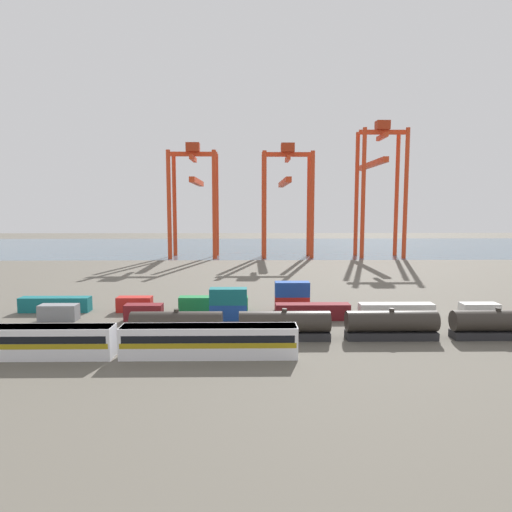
{
  "coord_description": "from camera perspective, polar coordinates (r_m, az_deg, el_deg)",
  "views": [
    {
      "loc": [
        1.89,
        -72.9,
        18.12
      ],
      "look_at": [
        3.61,
        37.35,
        6.17
      ],
      "focal_mm": 31.1,
      "sensor_mm": 36.0,
      "label": 1
    }
  ],
  "objects": [
    {
      "name": "shipping_container_8",
      "position": [
        85.79,
        -24.4,
        -5.68
      ],
      "size": [
        12.1,
        2.44,
        2.6
      ],
      "primitive_type": "cube",
      "color": "#146066",
      "rests_on": "ground_plane"
    },
    {
      "name": "shipping_container_3",
      "position": [
        72.29,
        -3.58,
        -5.17
      ],
      "size": [
        6.04,
        2.44,
        2.6
      ],
      "primitive_type": "cube",
      "color": "#146066",
      "rests_on": "shipping_container_2"
    },
    {
      "name": "harbour_water",
      "position": [
        209.45,
        -1.4,
        1.22
      ],
      "size": [
        400.0,
        110.0,
        0.01
      ],
      "primitive_type": "cube",
      "color": "#475B6B",
      "rests_on": "ground_plane"
    },
    {
      "name": "shipping_container_2",
      "position": [
        72.85,
        -3.57,
        -7.18
      ],
      "size": [
        6.04,
        2.44,
        2.6
      ],
      "primitive_type": "cube",
      "color": "#1C4299",
      "rests_on": "ground_plane"
    },
    {
      "name": "shipping_container_10",
      "position": [
        78.98,
        -5.48,
        -6.14
      ],
      "size": [
        12.1,
        2.44,
        2.6
      ],
      "primitive_type": "cube",
      "color": "#197538",
      "rests_on": "ground_plane"
    },
    {
      "name": "ground_plane",
      "position": [
        114.36,
        -1.83,
        -2.94
      ],
      "size": [
        420.0,
        420.0,
        0.0
      ],
      "primitive_type": "plane",
      "color": "#5B564C"
    },
    {
      "name": "shipping_container_6",
      "position": [
        82.01,
        26.78,
        -6.33
      ],
      "size": [
        6.04,
        2.44,
        2.6
      ],
      "primitive_type": "cube",
      "color": "silver",
      "rests_on": "ground_plane"
    },
    {
      "name": "shipping_container_1",
      "position": [
        74.76,
        -14.23,
        -7.01
      ],
      "size": [
        6.04,
        2.44,
        2.6
      ],
      "primitive_type": "cube",
      "color": "maroon",
      "rests_on": "ground_plane"
    },
    {
      "name": "gantry_crane_east",
      "position": [
        174.66,
        15.5,
        9.81
      ],
      "size": [
        16.95,
        38.16,
        49.62
      ],
      "color": "red",
      "rests_on": "ground_plane"
    },
    {
      "name": "freight_tank_row",
      "position": [
        63.04,
        10.5,
        -8.69
      ],
      "size": [
        57.1,
        2.88,
        4.34
      ],
      "color": "#232326",
      "rests_on": "ground_plane"
    },
    {
      "name": "passenger_train",
      "position": [
        57.33,
        -17.41,
        -10.29
      ],
      "size": [
        43.8,
        3.14,
        3.9
      ],
      "color": "silver",
      "rests_on": "ground_plane"
    },
    {
      "name": "shipping_container_5",
      "position": [
        76.65,
        17.58,
        -6.79
      ],
      "size": [
        12.1,
        2.44,
        2.6
      ],
      "primitive_type": "cube",
      "color": "silver",
      "rests_on": "ground_plane"
    },
    {
      "name": "shipping_container_12",
      "position": [
        78.58,
        4.67,
        -4.26
      ],
      "size": [
        6.04,
        2.44,
        2.6
      ],
      "primitive_type": "cube",
      "color": "#1C4299",
      "rests_on": "shipping_container_11"
    },
    {
      "name": "shipping_container_4",
      "position": [
        73.5,
        7.28,
        -7.1
      ],
      "size": [
        12.1,
        2.44,
        2.6
      ],
      "primitive_type": "cube",
      "color": "maroon",
      "rests_on": "ground_plane"
    },
    {
      "name": "shipping_container_11",
      "position": [
        79.1,
        4.66,
        -6.12
      ],
      "size": [
        6.04,
        2.44,
        2.6
      ],
      "primitive_type": "cube",
      "color": "#AD211C",
      "rests_on": "ground_plane"
    },
    {
      "name": "shipping_container_9",
      "position": [
        81.28,
        -15.34,
        -5.98
      ],
      "size": [
        6.04,
        2.44,
        2.6
      ],
      "primitive_type": "cube",
      "color": "#AD211C",
      "rests_on": "ground_plane"
    },
    {
      "name": "gantry_crane_west",
      "position": [
        168.23,
        -7.94,
        8.51
      ],
      "size": [
        17.65,
        34.13,
        41.67
      ],
      "color": "red",
      "rests_on": "ground_plane"
    },
    {
      "name": "shipping_container_0",
      "position": [
        79.05,
        -24.03,
        -6.65
      ],
      "size": [
        6.04,
        2.44,
        2.6
      ],
      "primitive_type": "cube",
      "color": "slate",
      "rests_on": "ground_plane"
    },
    {
      "name": "gantry_crane_central",
      "position": [
        168.85,
        3.95,
        8.57
      ],
      "size": [
        18.81,
        40.84,
        41.59
      ],
      "color": "red",
      "rests_on": "ground_plane"
    }
  ]
}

